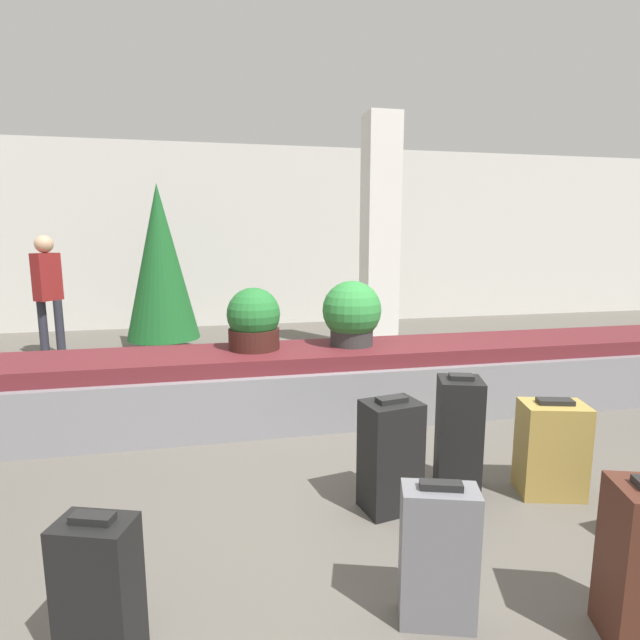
% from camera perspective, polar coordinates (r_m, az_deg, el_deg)
% --- Properties ---
extents(ground_plane, '(18.00, 18.00, 0.00)m').
position_cam_1_polar(ground_plane, '(3.30, 5.88, -19.75)').
color(ground_plane, '#59544C').
extents(back_wall, '(18.00, 0.06, 3.20)m').
position_cam_1_polar(back_wall, '(9.22, -6.48, 9.44)').
color(back_wall, beige).
rests_on(back_wall, ground_plane).
extents(carousel, '(7.86, 0.93, 0.63)m').
position_cam_1_polar(carousel, '(4.55, -0.00, -7.17)').
color(carousel, gray).
rests_on(carousel, ground_plane).
extents(pillar, '(0.44, 0.44, 3.20)m').
position_cam_1_polar(pillar, '(6.90, 6.85, 9.40)').
color(pillar, silver).
rests_on(pillar, ground_plane).
extents(suitcase_1, '(0.44, 0.35, 0.62)m').
position_cam_1_polar(suitcase_1, '(3.54, 24.92, -13.19)').
color(suitcase_1, '#A3843D').
rests_on(suitcase_1, ground_plane).
extents(suitcase_2, '(0.35, 0.25, 0.63)m').
position_cam_1_polar(suitcase_2, '(2.34, 13.34, -24.71)').
color(suitcase_2, slate).
rests_on(suitcase_2, ground_plane).
extents(suitcase_3, '(0.36, 0.30, 0.70)m').
position_cam_1_polar(suitcase_3, '(3.08, 8.05, -15.09)').
color(suitcase_3, black).
rests_on(suitcase_3, ground_plane).
extents(suitcase_5, '(0.33, 0.33, 0.77)m').
position_cam_1_polar(suitcase_5, '(3.35, 15.50, -12.56)').
color(suitcase_5, black).
rests_on(suitcase_5, ground_plane).
extents(suitcase_6, '(0.33, 0.26, 0.62)m').
position_cam_1_polar(suitcase_6, '(2.28, -23.96, -26.63)').
color(suitcase_6, black).
rests_on(suitcase_6, ground_plane).
extents(potted_plant_0, '(0.47, 0.47, 0.54)m').
position_cam_1_polar(potted_plant_0, '(4.41, -7.59, -0.07)').
color(potted_plant_0, '#381914').
rests_on(potted_plant_0, carousel).
extents(potted_plant_1, '(0.54, 0.54, 0.59)m').
position_cam_1_polar(potted_plant_1, '(4.53, 3.66, 0.70)').
color(potted_plant_1, '#2D2D2D').
rests_on(potted_plant_1, carousel).
extents(traveler_0, '(0.33, 0.36, 1.62)m').
position_cam_1_polar(traveler_0, '(7.45, -28.68, 3.40)').
color(traveler_0, '#282833').
rests_on(traveler_0, ground_plane).
extents(decorated_tree, '(1.00, 1.00, 2.33)m').
position_cam_1_polar(decorated_tree, '(7.31, -17.78, 6.27)').
color(decorated_tree, '#4C331E').
rests_on(decorated_tree, ground_plane).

